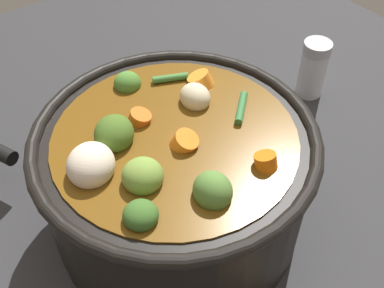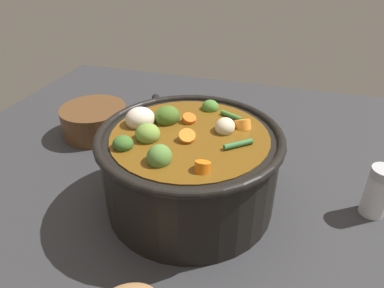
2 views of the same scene
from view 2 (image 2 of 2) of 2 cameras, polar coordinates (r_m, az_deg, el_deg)
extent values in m
plane|color=#2D2D30|center=(0.58, -0.33, -9.36)|extent=(1.10, 1.10, 0.00)
cylinder|color=black|center=(0.55, -0.34, -4.37)|extent=(0.27, 0.27, 0.13)
torus|color=black|center=(0.51, -0.37, 1.35)|extent=(0.28, 0.28, 0.01)
cylinder|color=brown|center=(0.54, -0.35, -3.93)|extent=(0.24, 0.24, 0.12)
ellipsoid|color=#456622|center=(0.55, -4.12, 4.58)|extent=(0.06, 0.06, 0.03)
ellipsoid|color=#4B802F|center=(0.59, 3.02, 6.05)|extent=(0.03, 0.03, 0.03)
ellipsoid|color=#3B6626|center=(0.49, -11.32, 0.04)|extent=(0.04, 0.04, 0.02)
ellipsoid|color=olive|center=(0.50, -7.32, 1.64)|extent=(0.05, 0.05, 0.03)
ellipsoid|color=#557F36|center=(0.45, -5.40, -2.18)|extent=(0.03, 0.04, 0.03)
cylinder|color=orange|center=(0.50, -0.87, 1.00)|extent=(0.03, 0.04, 0.03)
cylinder|color=orange|center=(0.43, 1.71, -4.04)|extent=(0.02, 0.03, 0.02)
cylinder|color=orange|center=(0.54, 8.37, 3.11)|extent=(0.04, 0.04, 0.03)
cylinder|color=orange|center=(0.55, -0.54, 3.94)|extent=(0.03, 0.03, 0.02)
ellipsoid|color=beige|center=(0.52, 5.46, 2.82)|extent=(0.03, 0.04, 0.03)
ellipsoid|color=beige|center=(0.54, -8.55, 4.09)|extent=(0.06, 0.06, 0.04)
cylinder|color=#37743C|center=(0.48, 7.63, -0.04)|extent=(0.04, 0.03, 0.01)
cylinder|color=#407E37|center=(0.56, 6.48, 4.67)|extent=(0.04, 0.02, 0.01)
cylinder|color=silver|center=(0.61, 28.12, -7.49)|extent=(0.04, 0.04, 0.07)
cylinder|color=#B7B7BC|center=(0.59, 29.15, -4.25)|extent=(0.04, 0.04, 0.02)
cylinder|color=brown|center=(0.79, -15.75, 3.75)|extent=(0.14, 0.14, 0.06)
cylinder|color=black|center=(0.76, -6.06, 5.69)|extent=(0.06, 0.12, 0.02)
camera|label=1|loc=(0.36, -55.41, 29.71)|focal=44.34mm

